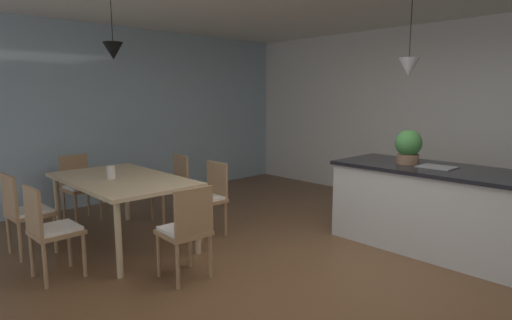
{
  "coord_description": "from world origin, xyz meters",
  "views": [
    {
      "loc": [
        2.18,
        -2.93,
        1.66
      ],
      "look_at": [
        -1.02,
        0.08,
        0.97
      ],
      "focal_mm": 29.23,
      "sensor_mm": 36.0,
      "label": 1
    }
  ],
  "objects_px": {
    "dining_table": "(122,184)",
    "vase_on_dining_table": "(111,172)",
    "potted_plant_on_island": "(408,146)",
    "chair_near_right": "(50,228)",
    "chair_far_right": "(209,196)",
    "chair_near_left": "(25,211)",
    "chair_window_end": "(79,185)",
    "chair_kitchen_end": "(187,229)",
    "kitchen_island": "(439,208)",
    "chair_far_left": "(172,186)"
  },
  "relations": [
    {
      "from": "dining_table",
      "to": "potted_plant_on_island",
      "type": "xyz_separation_m",
      "value": [
        2.11,
        2.39,
        0.41
      ]
    },
    {
      "from": "dining_table",
      "to": "potted_plant_on_island",
      "type": "height_order",
      "value": "potted_plant_on_island"
    },
    {
      "from": "dining_table",
      "to": "chair_far_left",
      "type": "relative_size",
      "value": 2.04
    },
    {
      "from": "chair_far_right",
      "to": "chair_kitchen_end",
      "type": "bearing_deg",
      "value": -46.01
    },
    {
      "from": "dining_table",
      "to": "chair_far_right",
      "type": "relative_size",
      "value": 2.04
    },
    {
      "from": "chair_kitchen_end",
      "to": "vase_on_dining_table",
      "type": "height_order",
      "value": "vase_on_dining_table"
    },
    {
      "from": "chair_window_end",
      "to": "vase_on_dining_table",
      "type": "distance_m",
      "value": 1.3
    },
    {
      "from": "vase_on_dining_table",
      "to": "potted_plant_on_island",
      "type": "bearing_deg",
      "value": 49.6
    },
    {
      "from": "potted_plant_on_island",
      "to": "chair_near_right",
      "type": "bearing_deg",
      "value": -117.56
    },
    {
      "from": "chair_far_left",
      "to": "kitchen_island",
      "type": "bearing_deg",
      "value": 27.47
    },
    {
      "from": "dining_table",
      "to": "vase_on_dining_table",
      "type": "height_order",
      "value": "vase_on_dining_table"
    },
    {
      "from": "chair_kitchen_end",
      "to": "kitchen_island",
      "type": "height_order",
      "value": "kitchen_island"
    },
    {
      "from": "chair_far_left",
      "to": "chair_far_right",
      "type": "bearing_deg",
      "value": 0.01
    },
    {
      "from": "chair_kitchen_end",
      "to": "chair_far_right",
      "type": "bearing_deg",
      "value": 133.99
    },
    {
      "from": "chair_far_left",
      "to": "chair_near_left",
      "type": "height_order",
      "value": "same"
    },
    {
      "from": "chair_window_end",
      "to": "kitchen_island",
      "type": "xyz_separation_m",
      "value": [
        3.75,
        2.39,
        -0.01
      ]
    },
    {
      "from": "chair_near_left",
      "to": "kitchen_island",
      "type": "distance_m",
      "value": 4.37
    },
    {
      "from": "kitchen_island",
      "to": "vase_on_dining_table",
      "type": "xyz_separation_m",
      "value": [
        -2.51,
        -2.5,
        0.37
      ]
    },
    {
      "from": "chair_far_right",
      "to": "vase_on_dining_table",
      "type": "relative_size",
      "value": 6.01
    },
    {
      "from": "chair_kitchen_end",
      "to": "potted_plant_on_island",
      "type": "bearing_deg",
      "value": 70.38
    },
    {
      "from": "chair_window_end",
      "to": "kitchen_island",
      "type": "distance_m",
      "value": 4.45
    },
    {
      "from": "dining_table",
      "to": "chair_near_left",
      "type": "xyz_separation_m",
      "value": [
        -0.4,
        -0.89,
        -0.22
      ]
    },
    {
      "from": "chair_far_right",
      "to": "dining_table",
      "type": "bearing_deg",
      "value": -114.33
    },
    {
      "from": "dining_table",
      "to": "chair_window_end",
      "type": "relative_size",
      "value": 2.04
    },
    {
      "from": "chair_far_right",
      "to": "chair_near_left",
      "type": "xyz_separation_m",
      "value": [
        -0.8,
        -1.77,
        0.0
      ]
    },
    {
      "from": "chair_near_right",
      "to": "chair_window_end",
      "type": "relative_size",
      "value": 1.0
    },
    {
      "from": "chair_near_right",
      "to": "kitchen_island",
      "type": "bearing_deg",
      "value": 57.46
    },
    {
      "from": "chair_window_end",
      "to": "dining_table",
      "type": "bearing_deg",
      "value": 0.21
    },
    {
      "from": "chair_near_right",
      "to": "chair_far_right",
      "type": "relative_size",
      "value": 1.0
    },
    {
      "from": "dining_table",
      "to": "chair_near_left",
      "type": "distance_m",
      "value": 1.0
    },
    {
      "from": "chair_far_right",
      "to": "potted_plant_on_island",
      "type": "height_order",
      "value": "potted_plant_on_island"
    },
    {
      "from": "chair_far_left",
      "to": "kitchen_island",
      "type": "relative_size",
      "value": 0.4
    },
    {
      "from": "chair_near_left",
      "to": "kitchen_island",
      "type": "bearing_deg",
      "value": 48.59
    },
    {
      "from": "chair_kitchen_end",
      "to": "chair_window_end",
      "type": "bearing_deg",
      "value": -179.94
    },
    {
      "from": "chair_window_end",
      "to": "vase_on_dining_table",
      "type": "relative_size",
      "value": 6.01
    },
    {
      "from": "chair_far_left",
      "to": "kitchen_island",
      "type": "xyz_separation_m",
      "value": [
        2.89,
        1.5,
        -0.01
      ]
    },
    {
      "from": "chair_near_right",
      "to": "potted_plant_on_island",
      "type": "distance_m",
      "value": 3.75
    },
    {
      "from": "chair_near_right",
      "to": "potted_plant_on_island",
      "type": "bearing_deg",
      "value": 62.44
    },
    {
      "from": "chair_near_right",
      "to": "potted_plant_on_island",
      "type": "relative_size",
      "value": 2.3
    },
    {
      "from": "chair_near_left",
      "to": "chair_near_right",
      "type": "bearing_deg",
      "value": -0.01
    },
    {
      "from": "kitchen_island",
      "to": "chair_far_left",
      "type": "bearing_deg",
      "value": -152.53
    },
    {
      "from": "dining_table",
      "to": "chair_window_end",
      "type": "height_order",
      "value": "chair_window_end"
    },
    {
      "from": "chair_kitchen_end",
      "to": "potted_plant_on_island",
      "type": "distance_m",
      "value": 2.61
    },
    {
      "from": "chair_near_left",
      "to": "potted_plant_on_island",
      "type": "distance_m",
      "value": 4.17
    },
    {
      "from": "vase_on_dining_table",
      "to": "chair_window_end",
      "type": "bearing_deg",
      "value": 175.16
    },
    {
      "from": "chair_near_left",
      "to": "potted_plant_on_island",
      "type": "height_order",
      "value": "potted_plant_on_island"
    },
    {
      "from": "chair_far_right",
      "to": "chair_kitchen_end",
      "type": "relative_size",
      "value": 1.0
    },
    {
      "from": "chair_near_right",
      "to": "chair_near_left",
      "type": "distance_m",
      "value": 0.8
    },
    {
      "from": "chair_near_left",
      "to": "potted_plant_on_island",
      "type": "bearing_deg",
      "value": 52.56
    },
    {
      "from": "vase_on_dining_table",
      "to": "kitchen_island",
      "type": "bearing_deg",
      "value": 44.91
    }
  ]
}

